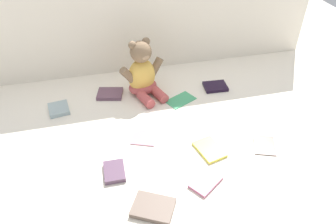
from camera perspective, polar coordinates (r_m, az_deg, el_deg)
The scene contains 13 objects.
ground_plane at distance 1.42m, azimuth -0.09°, elevation -0.63°, with size 3.20×3.20×0.00m, color silver.
backdrop_drape at distance 1.66m, azimuth -3.95°, elevation 17.41°, with size 1.81×0.03×0.62m, color silver.
teddy_bear at distance 1.52m, azimuth -4.57°, elevation 6.74°, with size 0.23×0.23×0.27m.
book_case_0 at distance 1.26m, azimuth 7.43°, elevation -6.67°, with size 0.09×0.12×0.01m, color yellow.
book_case_1 at distance 1.51m, azimuth 2.27°, elevation 2.21°, with size 0.08×0.13×0.01m, color #3F9D67.
book_case_2 at distance 1.62m, azimuth 8.48°, elevation 4.54°, with size 0.09×0.11×0.02m, color black.
book_case_3 at distance 1.15m, azimuth 6.76°, elevation -12.36°, with size 0.07×0.11×0.01m, color #BE6885.
book_case_4 at distance 1.08m, azimuth -2.68°, elevation -16.74°, with size 0.10×0.13×0.02m, color brown.
book_case_5 at distance 1.53m, azimuth -18.98°, elevation 0.52°, with size 0.09×0.10×0.02m, color #8DA2A5.
book_case_6 at distance 1.57m, azimuth -10.36°, elevation 3.22°, with size 0.09×0.12×0.02m, color #5E3F50.
book_case_7 at distance 1.19m, azimuth -9.59°, elevation -10.46°, with size 0.07×0.10×0.02m, color #583F54.
book_case_8 at distance 1.31m, azimuth -4.29°, elevation -4.54°, with size 0.09×0.10×0.01m, color #C07F90.
book_case_9 at distance 1.33m, azimuth 16.87°, elevation -5.66°, with size 0.08×0.11×0.01m, color brown.
Camera 1 is at (-0.26, -1.08, 0.89)m, focal length 34.02 mm.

